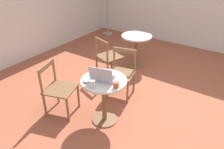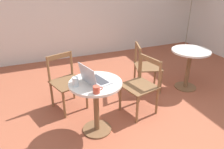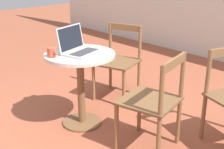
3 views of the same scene
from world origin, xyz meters
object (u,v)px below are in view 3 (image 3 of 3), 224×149
cafe_table_near (80,72)px  mug (52,52)px  mouse (80,44)px  laptop (78,48)px  drinking_glass (64,42)px  chair_near_back (119,61)px  chair_near_right (154,102)px

cafe_table_near → mug: mug is taller
mouse → laptop: bearing=-39.6°
laptop → drinking_glass: bearing=-179.1°
cafe_table_near → drinking_glass: drinking_glass is taller
chair_near_back → mouse: size_ratio=8.27×
laptop → mouse: laptop is taller
chair_near_back → chair_near_right: 1.11m
mouse → drinking_glass: bearing=-104.3°
cafe_table_near → chair_near_right: chair_near_right is taller
chair_near_back → mouse: chair_near_back is taller
chair_near_back → drinking_glass: bearing=-90.9°
laptop → mouse: 0.24m
drinking_glass → laptop: bearing=0.9°
chair_near_back → mouse: bearing=-87.1°
cafe_table_near → mug: (-0.07, -0.25, 0.22)m
chair_near_right → mouse: (-0.94, -0.02, 0.30)m
chair_near_right → mug: bearing=-152.4°
chair_near_right → chair_near_back: bearing=151.2°
drinking_glass → mouse: bearing=75.7°
laptop → chair_near_right: bearing=13.0°
chair_near_back → laptop: size_ratio=2.11×
cafe_table_near → chair_near_right: size_ratio=0.86×
mouse → mug: (0.13, -0.40, 0.03)m
mouse → drinking_glass: drinking_glass is taller
mug → mouse: bearing=108.4°
laptop → mouse: bearing=140.4°
cafe_table_near → laptop: 0.23m
laptop → drinking_glass: 0.23m
chair_near_back → drinking_glass: (-0.01, -0.71, 0.34)m
chair_near_right → drinking_glass: same height
laptop → mug: bearing=-102.0°
laptop → chair_near_back: bearing=106.9°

